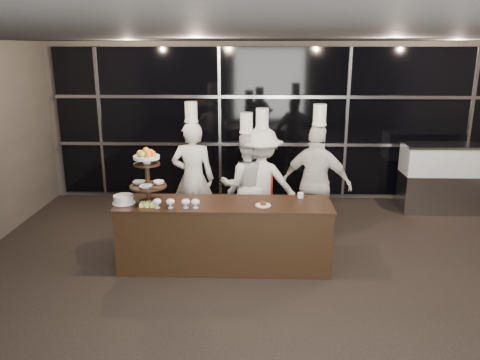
{
  "coord_description": "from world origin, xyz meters",
  "views": [
    {
      "loc": [
        -0.55,
        -3.91,
        2.91
      ],
      "look_at": [
        -0.73,
        2.22,
        1.15
      ],
      "focal_mm": 35.0,
      "sensor_mm": 36.0,
      "label": 1
    }
  ],
  "objects_px": {
    "display_case": "(441,175)",
    "chef_a": "(193,177)",
    "layer_cake": "(124,199)",
    "buffet_counter": "(225,235)",
    "chef_b": "(246,184)",
    "chef_c": "(261,182)",
    "chef_d": "(316,183)",
    "display_stand": "(147,172)"
  },
  "relations": [
    {
      "from": "display_case",
      "to": "chef_a",
      "type": "height_order",
      "value": "chef_a"
    },
    {
      "from": "display_case",
      "to": "layer_cake",
      "type": "bearing_deg",
      "value": -154.45
    },
    {
      "from": "buffet_counter",
      "to": "chef_b",
      "type": "relative_size",
      "value": 1.45
    },
    {
      "from": "chef_c",
      "to": "chef_d",
      "type": "distance_m",
      "value": 0.85
    },
    {
      "from": "display_stand",
      "to": "chef_d",
      "type": "xyz_separation_m",
      "value": [
        2.33,
        0.95,
        -0.42
      ]
    },
    {
      "from": "chef_b",
      "to": "chef_c",
      "type": "bearing_deg",
      "value": 1.66
    },
    {
      "from": "chef_c",
      "to": "chef_d",
      "type": "xyz_separation_m",
      "value": [
        0.83,
        -0.19,
        0.05
      ]
    },
    {
      "from": "display_stand",
      "to": "chef_a",
      "type": "bearing_deg",
      "value": 70.19
    },
    {
      "from": "display_stand",
      "to": "chef_c",
      "type": "height_order",
      "value": "chef_c"
    },
    {
      "from": "chef_c",
      "to": "chef_b",
      "type": "bearing_deg",
      "value": -178.34
    },
    {
      "from": "buffet_counter",
      "to": "chef_a",
      "type": "xyz_separation_m",
      "value": [
        -0.57,
        1.21,
        0.46
      ]
    },
    {
      "from": "chef_a",
      "to": "chef_c",
      "type": "xyz_separation_m",
      "value": [
        1.07,
        -0.06,
        -0.06
      ]
    },
    {
      "from": "chef_a",
      "to": "chef_d",
      "type": "distance_m",
      "value": 1.92
    },
    {
      "from": "display_case",
      "to": "chef_c",
      "type": "xyz_separation_m",
      "value": [
        -3.25,
        -1.23,
        0.19
      ]
    },
    {
      "from": "display_stand",
      "to": "display_case",
      "type": "relative_size",
      "value": 0.54
    },
    {
      "from": "buffet_counter",
      "to": "display_case",
      "type": "xyz_separation_m",
      "value": [
        3.75,
        2.38,
        0.22
      ]
    },
    {
      "from": "layer_cake",
      "to": "display_case",
      "type": "xyz_separation_m",
      "value": [
        5.08,
        2.43,
        -0.29
      ]
    },
    {
      "from": "chef_a",
      "to": "buffet_counter",
      "type": "bearing_deg",
      "value": -64.89
    },
    {
      "from": "layer_cake",
      "to": "chef_a",
      "type": "bearing_deg",
      "value": 58.95
    },
    {
      "from": "chef_a",
      "to": "chef_c",
      "type": "relative_size",
      "value": 1.04
    },
    {
      "from": "display_case",
      "to": "chef_c",
      "type": "bearing_deg",
      "value": -159.19
    },
    {
      "from": "buffet_counter",
      "to": "chef_c",
      "type": "height_order",
      "value": "chef_c"
    },
    {
      "from": "display_stand",
      "to": "chef_d",
      "type": "relative_size",
      "value": 0.35
    },
    {
      "from": "chef_b",
      "to": "display_stand",
      "type": "bearing_deg",
      "value": -138.25
    },
    {
      "from": "display_case",
      "to": "chef_d",
      "type": "height_order",
      "value": "chef_d"
    },
    {
      "from": "display_case",
      "to": "chef_a",
      "type": "relative_size",
      "value": 0.66
    },
    {
      "from": "display_stand",
      "to": "chef_a",
      "type": "relative_size",
      "value": 0.35
    },
    {
      "from": "buffet_counter",
      "to": "chef_a",
      "type": "distance_m",
      "value": 1.41
    },
    {
      "from": "buffet_counter",
      "to": "display_case",
      "type": "relative_size",
      "value": 2.06
    },
    {
      "from": "buffet_counter",
      "to": "display_case",
      "type": "height_order",
      "value": "display_case"
    },
    {
      "from": "buffet_counter",
      "to": "layer_cake",
      "type": "bearing_deg",
      "value": -177.83
    },
    {
      "from": "chef_c",
      "to": "buffet_counter",
      "type": "bearing_deg",
      "value": -113.95
    },
    {
      "from": "chef_d",
      "to": "layer_cake",
      "type": "bearing_deg",
      "value": -159.31
    },
    {
      "from": "display_stand",
      "to": "chef_d",
      "type": "bearing_deg",
      "value": 22.21
    },
    {
      "from": "buffet_counter",
      "to": "chef_b",
      "type": "distance_m",
      "value": 1.23
    },
    {
      "from": "chef_a",
      "to": "chef_b",
      "type": "height_order",
      "value": "chef_a"
    },
    {
      "from": "buffet_counter",
      "to": "chef_c",
      "type": "xyz_separation_m",
      "value": [
        0.51,
        1.14,
        0.41
      ]
    },
    {
      "from": "buffet_counter",
      "to": "display_case",
      "type": "distance_m",
      "value": 4.45
    },
    {
      "from": "display_case",
      "to": "display_stand",
      "type": "bearing_deg",
      "value": -153.44
    },
    {
      "from": "chef_d",
      "to": "chef_a",
      "type": "bearing_deg",
      "value": 172.4
    },
    {
      "from": "layer_cake",
      "to": "chef_b",
      "type": "distance_m",
      "value": 1.99
    },
    {
      "from": "display_stand",
      "to": "chef_c",
      "type": "relative_size",
      "value": 0.37
    }
  ]
}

